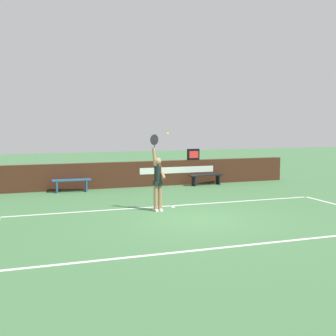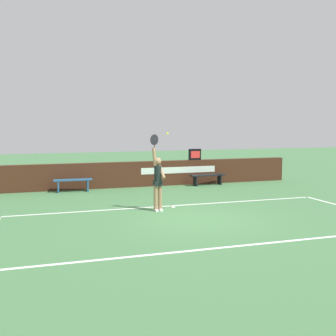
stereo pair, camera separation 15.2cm
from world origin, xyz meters
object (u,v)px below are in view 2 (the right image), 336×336
speed_display (195,154)px  tennis_ball (167,133)px  courtside_bench_far (73,182)px  tennis_player (158,179)px  courtside_bench_near (208,177)px

speed_display → tennis_ball: (-3.23, -5.70, 1.12)m
tennis_ball → courtside_bench_far: (-2.37, 5.12, -2.10)m
speed_display → tennis_player: 6.43m
tennis_ball → courtside_bench_far: size_ratio=0.05×
courtside_bench_near → courtside_bench_far: size_ratio=1.06×
courtside_bench_near → courtside_bench_far: (-6.00, 0.01, 0.02)m
tennis_player → speed_display: bearing=57.4°
speed_display → tennis_player: bearing=-122.6°
tennis_player → courtside_bench_far: (-2.14, 4.83, -0.63)m
courtside_bench_far → speed_display: bearing=5.9°
courtside_bench_far → tennis_ball: bearing=-65.1°
speed_display → tennis_ball: tennis_ball is taller
tennis_ball → courtside_bench_near: 6.62m
speed_display → courtside_bench_near: speed_display is taller
tennis_player → tennis_ball: bearing=-51.1°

